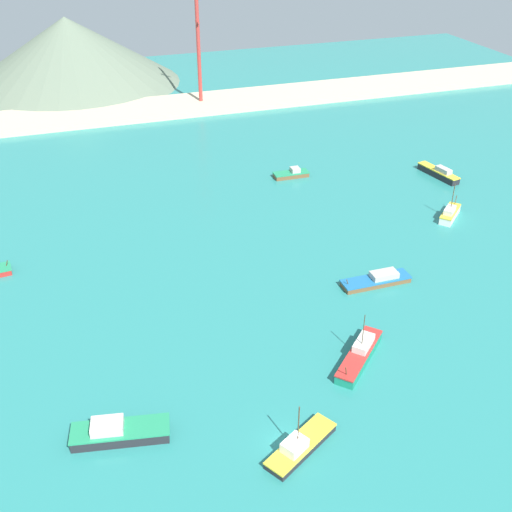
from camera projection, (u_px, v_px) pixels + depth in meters
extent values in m
cube|color=teal|center=(212.00, 292.00, 90.03)|extent=(260.00, 280.00, 0.50)
cube|color=#232328|center=(301.00, 447.00, 64.83)|extent=(9.02, 6.68, 0.72)
cube|color=gold|center=(301.00, 443.00, 64.59)|extent=(9.20, 6.81, 0.20)
cube|color=silver|center=(295.00, 445.00, 63.52)|extent=(3.15, 2.90, 1.12)
cylinder|color=#4C3823|center=(299.00, 423.00, 62.43)|extent=(0.13, 0.13, 4.39)
cube|color=#232328|center=(438.00, 174.00, 123.94)|extent=(3.75, 9.97, 1.20)
cube|color=gold|center=(439.00, 171.00, 123.58)|extent=(3.82, 10.17, 0.20)
cube|color=#B2ADA3|center=(444.00, 170.00, 122.38)|extent=(2.05, 3.56, 0.93)
cylinder|color=#4C3823|center=(7.00, 264.00, 93.61)|extent=(0.51, 0.17, 1.11)
cube|color=#198466|center=(359.00, 357.00, 76.54)|extent=(9.20, 8.93, 1.22)
cube|color=red|center=(360.00, 353.00, 76.17)|extent=(9.38, 9.11, 0.20)
cube|color=beige|center=(364.00, 343.00, 76.87)|extent=(3.85, 3.79, 0.92)
cylinder|color=#4C3823|center=(346.00, 371.00, 72.20)|extent=(0.59, 0.57, 1.64)
cylinder|color=#4C3823|center=(363.00, 329.00, 74.97)|extent=(0.10, 0.10, 4.29)
cube|color=#232328|center=(121.00, 433.00, 66.07)|extent=(10.52, 4.90, 1.16)
cube|color=#238C5B|center=(120.00, 429.00, 65.72)|extent=(10.73, 5.00, 0.20)
cube|color=beige|center=(107.00, 426.00, 65.26)|extent=(3.72, 2.90, 1.01)
cube|color=brown|center=(291.00, 175.00, 123.94)|extent=(6.87, 2.60, 0.81)
cube|color=#238C5B|center=(291.00, 173.00, 123.68)|extent=(7.01, 2.65, 0.20)
cube|color=#B2ADA3|center=(295.00, 170.00, 123.63)|extent=(1.74, 1.89, 0.84)
cube|color=silver|center=(450.00, 215.00, 108.82)|extent=(6.35, 6.04, 1.25)
cube|color=gold|center=(451.00, 211.00, 108.44)|extent=(6.48, 6.16, 0.20)
cube|color=beige|center=(450.00, 210.00, 107.53)|extent=(3.23, 3.13, 0.89)
cylinder|color=#4C3823|center=(456.00, 200.00, 110.32)|extent=(0.61, 0.57, 1.69)
cylinder|color=#4C3823|center=(453.00, 195.00, 106.64)|extent=(0.14, 0.14, 4.28)
cube|color=brown|center=(376.00, 282.00, 91.30)|extent=(10.19, 2.76, 0.71)
cube|color=#1E669E|center=(376.00, 279.00, 91.06)|extent=(10.40, 2.82, 0.20)
cube|color=#B2ADA3|center=(384.00, 275.00, 91.14)|extent=(3.96, 2.07, 0.82)
cylinder|color=#4C3823|center=(347.00, 282.00, 89.61)|extent=(0.45, 0.12, 0.97)
cube|color=#C6B793|center=(126.00, 111.00, 157.12)|extent=(247.00, 16.94, 1.20)
cone|color=#60705B|center=(69.00, 51.00, 175.18)|extent=(60.62, 60.62, 18.44)
cylinder|color=#B7332D|center=(198.00, 39.00, 154.58)|extent=(0.94, 0.94, 33.44)
cylinder|color=#B7332D|center=(197.00, 22.00, 152.51)|extent=(0.47, 2.68, 0.47)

